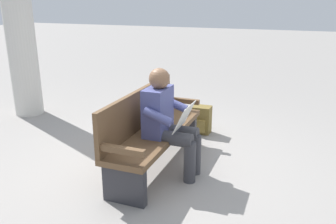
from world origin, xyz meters
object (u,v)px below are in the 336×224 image
at_px(person_seated, 168,120).
at_px(support_pillar, 19,22).
at_px(bench_near, 151,129).
at_px(backpack, 200,120).

xyz_separation_m(person_seated, support_pillar, (-1.12, -2.97, 0.88)).
height_order(bench_near, backpack, bench_near).
bearing_deg(person_seated, support_pillar, -111.29).
height_order(backpack, support_pillar, support_pillar).
bearing_deg(backpack, support_pillar, -86.23).
bearing_deg(support_pillar, bench_near, 69.29).
bearing_deg(backpack, bench_near, -9.62).
xyz_separation_m(bench_near, backpack, (-1.23, 0.21, -0.26)).
bearing_deg(support_pillar, person_seated, 69.30).
distance_m(bench_near, person_seated, 0.30).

